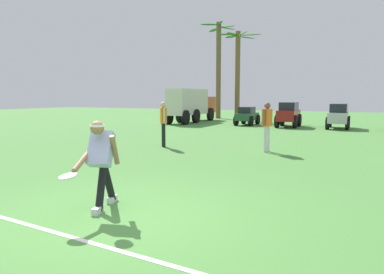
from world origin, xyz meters
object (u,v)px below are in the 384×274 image
box_truck (192,104)px  palm_tree_left_of_centre (238,67)px  parked_car_slot_c (339,115)px  parked_car_slot_a (247,116)px  parked_car_slot_b (289,114)px  teammate_deep (163,120)px  frisbee_in_flight (68,176)px  palm_tree_far_left (219,65)px  teammate_near_sideline (267,122)px  frisbee_thrower (101,160)px

box_truck → palm_tree_left_of_centre: (2.00, 3.52, 2.58)m
parked_car_slot_c → parked_car_slot_a: bearing=177.8°
parked_car_slot_a → parked_car_slot_b: (2.57, -0.39, 0.18)m
parked_car_slot_a → teammate_deep: bearing=-87.7°
frisbee_in_flight → palm_tree_far_left: palm_tree_far_left is taller
palm_tree_left_of_centre → teammate_near_sideline: bearing=-67.4°
frisbee_in_flight → teammate_deep: teammate_deep is taller
frisbee_thrower → parked_car_slot_c: size_ratio=0.58×
teammate_deep → parked_car_slot_c: size_ratio=0.64×
parked_car_slot_b → palm_tree_far_left: palm_tree_far_left is taller
frisbee_thrower → parked_car_slot_b: 17.00m
teammate_near_sideline → palm_tree_far_left: size_ratio=0.21×
parked_car_slot_c → box_truck: (-9.31, 0.88, 0.51)m
parked_car_slot_b → parked_car_slot_c: size_ratio=0.98×
teammate_deep → parked_car_slot_a: teammate_deep is taller
parked_car_slot_a → box_truck: 4.21m
teammate_deep → box_truck: bearing=111.7°
frisbee_in_flight → parked_car_slot_c: (1.95, 17.91, 0.05)m
parked_car_slot_b → palm_tree_far_left: (-6.67, 5.82, 3.37)m
parked_car_slot_b → parked_car_slot_c: 2.65m
frisbee_thrower → teammate_near_sideline: size_ratio=0.90×
parked_car_slot_b → teammate_near_sideline: bearing=-82.1°
palm_tree_far_left → frisbee_thrower: bearing=-72.2°
frisbee_thrower → box_truck: box_truck is taller
frisbee_in_flight → parked_car_slot_a: bearing=100.2°
teammate_deep → parked_car_slot_b: size_ratio=0.65×
palm_tree_left_of_centre → teammate_deep: bearing=-80.4°
box_truck → parked_car_slot_a: bearing=-9.4°
parked_car_slot_c → palm_tree_left_of_centre: bearing=148.9°
parked_car_slot_a → parked_car_slot_c: parked_car_slot_c is taller
parked_car_slot_b → frisbee_thrower: bearing=-87.8°
box_truck → teammate_near_sideline: bearing=-53.8°
teammate_deep → palm_tree_left_of_centre: 15.42m
frisbee_thrower → parked_car_slot_b: (-0.66, 16.99, -0.05)m
teammate_deep → frisbee_thrower: bearing=-67.1°
teammate_near_sideline → parked_car_slot_c: bearing=82.9°
parked_car_slot_c → palm_tree_left_of_centre: 9.08m
parked_car_slot_a → palm_tree_far_left: bearing=127.0°
parked_car_slot_b → parked_car_slot_a: bearing=171.4°
parked_car_slot_a → box_truck: (-4.10, 0.68, 0.67)m
teammate_near_sideline → palm_tree_far_left: (-8.05, 15.74, 3.17)m
frisbee_in_flight → parked_car_slot_a: (-3.26, 18.11, -0.11)m
parked_car_slot_c → palm_tree_left_of_centre: size_ratio=0.38×
frisbee_in_flight → teammate_deep: bearing=111.0°
teammate_near_sideline → teammate_deep: size_ratio=1.00×
parked_car_slot_a → palm_tree_left_of_centre: (-2.10, 4.20, 3.25)m
teammate_near_sideline → parked_car_slot_a: bearing=111.0°
parked_car_slot_b → frisbee_in_flight: bearing=-87.8°
parked_car_slot_c → frisbee_in_flight: bearing=-96.2°
parked_car_slot_a → box_truck: bearing=170.6°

